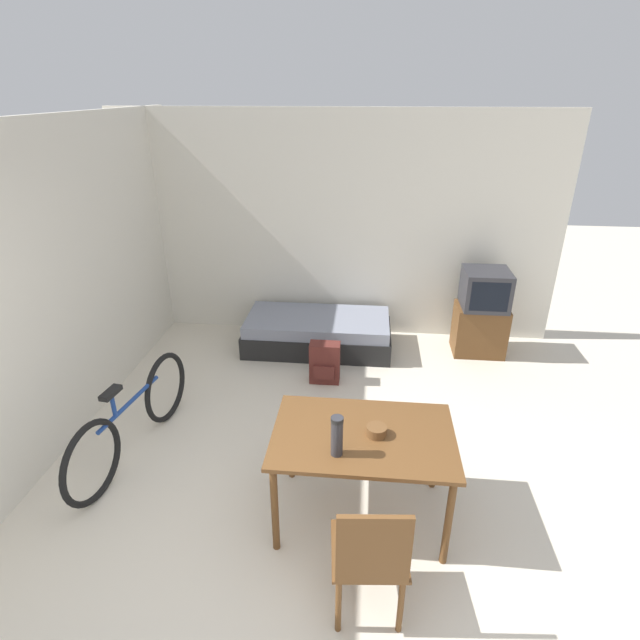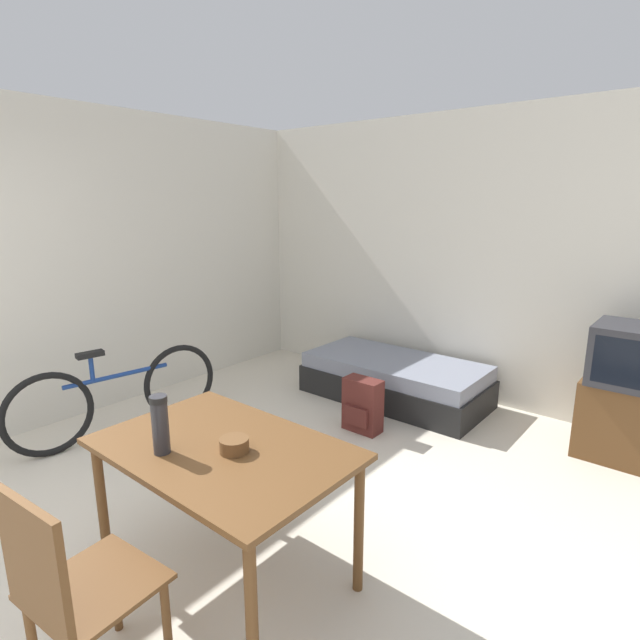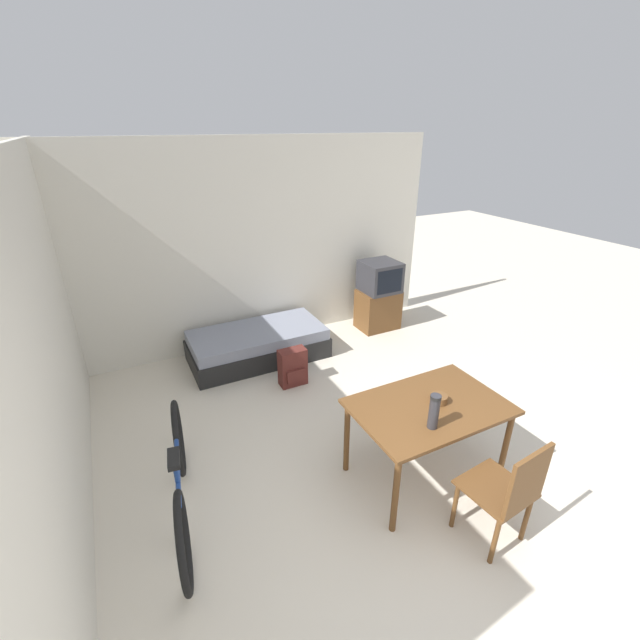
# 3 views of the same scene
# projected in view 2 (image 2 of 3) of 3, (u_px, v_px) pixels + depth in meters

# --- Properties ---
(wall_back) EXTENTS (5.34, 0.06, 2.70)m
(wall_back) POSITION_uv_depth(u_px,v_px,m) (441.00, 258.00, 4.89)
(wall_back) COLOR silver
(wall_back) RESTS_ON ground_plane
(wall_left) EXTENTS (0.06, 4.98, 2.70)m
(wall_left) POSITION_uv_depth(u_px,v_px,m) (131.00, 260.00, 4.73)
(wall_left) COLOR silver
(wall_left) RESTS_ON ground_plane
(daybed) EXTENTS (1.74, 0.84, 0.40)m
(daybed) POSITION_uv_depth(u_px,v_px,m) (395.00, 379.00, 4.86)
(daybed) COLOR black
(daybed) RESTS_ON ground_plane
(tv) EXTENTS (0.58, 0.49, 1.03)m
(tv) POSITION_uv_depth(u_px,v_px,m) (626.00, 393.00, 3.65)
(tv) COLOR brown
(tv) RESTS_ON ground_plane
(dining_table) EXTENTS (1.25, 0.83, 0.74)m
(dining_table) POSITION_uv_depth(u_px,v_px,m) (224.00, 462.00, 2.43)
(dining_table) COLOR brown
(dining_table) RESTS_ON ground_plane
(wooden_chair) EXTENTS (0.47, 0.47, 0.92)m
(wooden_chair) POSITION_uv_depth(u_px,v_px,m) (69.00, 586.00, 1.83)
(wooden_chair) COLOR brown
(wooden_chair) RESTS_ON ground_plane
(bicycle) EXTENTS (0.31, 1.72, 0.75)m
(bicycle) POSITION_uv_depth(u_px,v_px,m) (119.00, 395.00, 4.08)
(bicycle) COLOR black
(bicycle) RESTS_ON ground_plane
(thermos_flask) EXTENTS (0.08, 0.08, 0.28)m
(thermos_flask) POSITION_uv_depth(u_px,v_px,m) (160.00, 422.00, 2.31)
(thermos_flask) COLOR #2D2D33
(thermos_flask) RESTS_ON dining_table
(mate_bowl) EXTENTS (0.14, 0.14, 0.07)m
(mate_bowl) POSITION_uv_depth(u_px,v_px,m) (234.00, 445.00, 2.35)
(mate_bowl) COLOR brown
(mate_bowl) RESTS_ON dining_table
(backpack) EXTENTS (0.32, 0.19, 0.46)m
(backpack) POSITION_uv_depth(u_px,v_px,m) (362.00, 405.00, 4.17)
(backpack) COLOR #56231E
(backpack) RESTS_ON ground_plane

